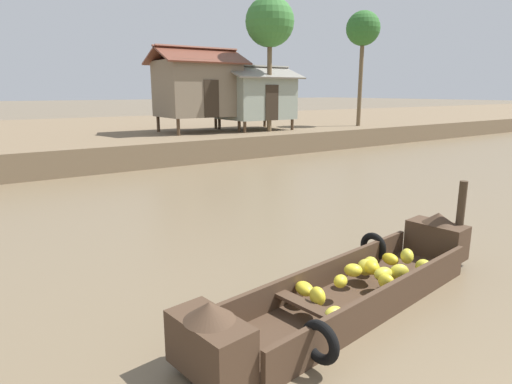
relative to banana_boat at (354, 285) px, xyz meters
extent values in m
plane|color=#726047|center=(-1.29, 5.12, -0.31)|extent=(300.00, 300.00, 0.00)
cube|color=#756047|center=(-1.29, 22.73, 0.20)|extent=(160.00, 20.00, 1.02)
cube|color=#473323|center=(-0.04, -0.01, -0.25)|extent=(4.75, 1.80, 0.12)
cube|color=#473323|center=(-0.12, 0.54, 0.01)|extent=(4.60, 0.70, 0.39)
cube|color=#473323|center=(0.03, -0.55, 0.01)|extent=(4.60, 0.70, 0.39)
cube|color=#473323|center=(2.51, 0.34, 0.12)|extent=(0.65, 1.07, 0.62)
cone|color=#473323|center=(2.51, 0.34, 0.53)|extent=(0.63, 0.63, 0.20)
cube|color=#473323|center=(-2.59, -0.35, 0.12)|extent=(0.65, 1.07, 0.62)
cone|color=#473323|center=(-2.59, -0.35, 0.53)|extent=(0.63, 0.63, 0.20)
cube|color=#473323|center=(-1.02, -0.14, 0.03)|extent=(0.34, 1.09, 0.05)
torus|color=black|center=(1.41, 0.87, 0.05)|extent=(0.19, 0.53, 0.52)
torus|color=black|center=(-1.49, -0.88, 0.05)|extent=(0.19, 0.53, 0.52)
ellipsoid|color=yellow|center=(0.81, -0.16, 0.06)|extent=(0.36, 0.31, 0.27)
ellipsoid|color=yellow|center=(-0.26, 0.03, 0.12)|extent=(0.30, 0.28, 0.19)
ellipsoid|color=yellow|center=(-0.75, 0.25, 0.05)|extent=(0.29, 0.37, 0.19)
ellipsoid|color=yellow|center=(0.56, 0.17, 0.09)|extent=(0.36, 0.37, 0.23)
ellipsoid|color=yellow|center=(0.83, 0.41, 0.03)|extent=(0.37, 0.38, 0.19)
ellipsoid|color=yellow|center=(0.23, 0.25, 0.09)|extent=(0.37, 0.36, 0.20)
ellipsoid|color=yellow|center=(1.45, -0.15, -0.01)|extent=(0.31, 0.34, 0.26)
ellipsoid|color=yellow|center=(-0.82, -0.10, 0.10)|extent=(0.23, 0.29, 0.26)
ellipsoid|color=yellow|center=(0.34, -0.29, 0.08)|extent=(0.23, 0.28, 0.23)
ellipsoid|color=yellow|center=(0.50, -0.11, 0.10)|extent=(0.33, 0.24, 0.21)
ellipsoid|color=yellow|center=(-0.88, -0.47, 0.01)|extent=(0.31, 0.20, 0.21)
ellipsoid|color=yellow|center=(1.42, 0.16, 0.09)|extent=(0.34, 0.34, 0.26)
ellipsoid|color=gold|center=(0.55, 0.27, 0.06)|extent=(0.35, 0.31, 0.26)
ellipsoid|color=yellow|center=(1.25, 0.36, 0.01)|extent=(0.23, 0.32, 0.19)
cylinder|color=#4C3826|center=(4.22, 15.25, 1.11)|extent=(0.16, 0.16, 0.80)
cylinder|color=#4C3826|center=(7.64, 15.25, 1.11)|extent=(0.16, 0.16, 0.80)
cylinder|color=#4C3826|center=(4.22, 17.71, 1.11)|extent=(0.16, 0.16, 0.80)
cylinder|color=#4C3826|center=(7.64, 17.71, 1.11)|extent=(0.16, 0.16, 0.80)
cube|color=#7A6B56|center=(5.93, 16.48, 2.88)|extent=(3.81, 2.87, 2.74)
cube|color=#2D2319|center=(5.93, 15.03, 2.41)|extent=(0.80, 0.04, 1.80)
cube|color=brown|center=(5.93, 15.76, 4.50)|extent=(4.51, 1.92, 0.89)
cube|color=brown|center=(5.93, 17.19, 4.50)|extent=(4.51, 1.92, 0.89)
cylinder|color=#4C3826|center=(7.59, 14.64, 1.00)|extent=(0.16, 0.16, 0.58)
cylinder|color=#4C3826|center=(10.66, 14.64, 1.00)|extent=(0.16, 0.16, 0.58)
cylinder|color=#4C3826|center=(7.59, 17.21, 1.00)|extent=(0.16, 0.16, 0.58)
cylinder|color=#4C3826|center=(10.66, 17.21, 1.00)|extent=(0.16, 0.16, 0.58)
cube|color=gray|center=(9.13, 15.92, 2.41)|extent=(3.48, 2.98, 2.24)
cube|color=#2D2319|center=(9.13, 14.42, 2.19)|extent=(0.80, 0.04, 1.80)
cube|color=gray|center=(9.13, 15.18, 3.76)|extent=(4.18, 1.99, 0.73)
cube|color=gray|center=(9.13, 16.67, 3.76)|extent=(4.18, 1.99, 0.73)
cylinder|color=brown|center=(9.08, 14.59, 3.22)|extent=(0.24, 0.24, 5.03)
sphere|color=#387533|center=(9.08, 14.59, 6.14)|extent=(2.44, 2.44, 2.44)
cylinder|color=brown|center=(15.82, 14.61, 3.32)|extent=(0.24, 0.24, 5.23)
sphere|color=#2D6628|center=(15.82, 14.61, 6.34)|extent=(1.97, 1.97, 1.97)
cylinder|color=#423323|center=(2.77, 0.08, 0.46)|extent=(0.14, 0.14, 1.54)
camera|label=1|loc=(-4.57, -4.10, 2.79)|focal=30.78mm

